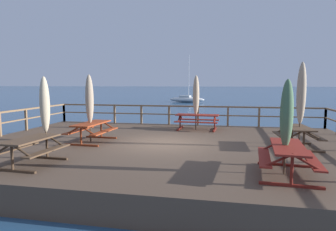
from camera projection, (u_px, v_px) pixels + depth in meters
name	position (u px, v px, depth m)	size (l,w,h in m)	color
ground_plane	(164.00, 163.00, 11.52)	(600.00, 600.00, 0.00)	navy
wooden_deck	(164.00, 153.00, 11.48)	(15.01, 10.69, 0.78)	brown
railing_waterside_far	(183.00, 112.00, 16.42)	(14.81, 0.10, 1.09)	brown
picnic_table_mid_centre	(288.00, 153.00, 7.38)	(1.58, 2.24, 0.78)	maroon
picnic_table_mid_right	(92.00, 128.00, 11.66)	(1.48, 2.06, 0.78)	#993819
picnic_table_mid_left	(298.00, 133.00, 10.56)	(1.50, 1.85, 0.78)	brown
picnic_table_back_left	(197.00, 118.00, 14.76)	(2.17, 1.49, 0.78)	maroon
picnic_table_front_right	(31.00, 146.00, 8.35)	(1.49, 1.85, 0.78)	brown
patio_umbrella_tall_mid_right	(287.00, 114.00, 7.35)	(0.32, 0.32, 2.44)	#4C3828
patio_umbrella_tall_back_right	(89.00, 99.00, 11.53)	(0.32, 0.32, 2.67)	#4C3828
patio_umbrella_tall_mid_left	(301.00, 93.00, 10.46)	(0.32, 0.32, 3.09)	#4C3828
patio_umbrella_short_front	(196.00, 95.00, 14.58)	(0.32, 0.32, 2.72)	#4C3828
patio_umbrella_short_back	(45.00, 105.00, 9.59)	(0.32, 0.32, 2.55)	#4C3828
sailboat_distant	(187.00, 99.00, 48.69)	(6.21, 2.76, 7.72)	white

